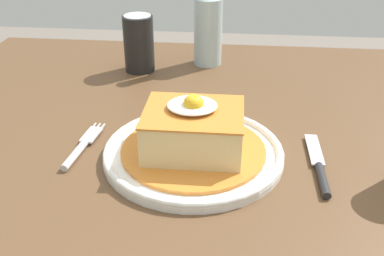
% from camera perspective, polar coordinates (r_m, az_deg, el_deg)
% --- Properties ---
extents(dining_table, '(1.23, 0.88, 0.76)m').
position_cam_1_polar(dining_table, '(0.85, 4.40, -6.33)').
color(dining_table, brown).
rests_on(dining_table, ground_plane).
extents(main_plate, '(0.28, 0.28, 0.02)m').
position_cam_1_polar(main_plate, '(0.69, -0.16, -3.03)').
color(main_plate, white).
rests_on(main_plate, dining_table).
extents(sandwich_meal, '(0.22, 0.22, 0.10)m').
position_cam_1_polar(sandwich_meal, '(0.68, -0.18, -0.55)').
color(sandwich_meal, orange).
rests_on(sandwich_meal, main_plate).
extents(fork, '(0.03, 0.14, 0.01)m').
position_cam_1_polar(fork, '(0.73, -14.28, -2.49)').
color(fork, silver).
rests_on(fork, dining_table).
extents(knife, '(0.02, 0.17, 0.01)m').
position_cam_1_polar(knife, '(0.68, 15.57, -5.21)').
color(knife, '#262628').
rests_on(knife, dining_table).
extents(soda_can, '(0.07, 0.07, 0.12)m').
position_cam_1_polar(soda_can, '(1.01, -7.00, 10.59)').
color(soda_can, black).
rests_on(soda_can, dining_table).
extents(beer_bottle_clear, '(0.06, 0.06, 0.27)m').
position_cam_1_polar(beer_bottle_clear, '(1.03, 1.83, 13.39)').
color(beer_bottle_clear, '#ADC6CC').
rests_on(beer_bottle_clear, dining_table).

